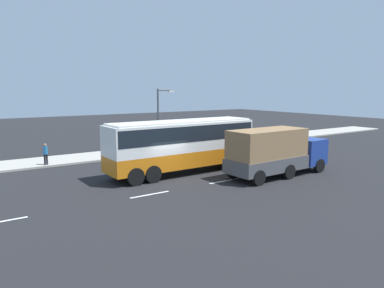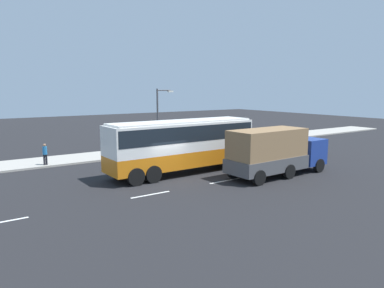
% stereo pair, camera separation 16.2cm
% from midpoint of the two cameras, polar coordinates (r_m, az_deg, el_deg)
% --- Properties ---
extents(ground_plane, '(120.00, 120.00, 0.00)m').
position_cam_midpoint_polar(ground_plane, '(23.76, -3.94, -5.50)').
color(ground_plane, black).
extents(sidewalk_curb, '(80.00, 4.00, 0.15)m').
position_cam_midpoint_polar(sidewalk_curb, '(32.51, -12.76, -1.70)').
color(sidewalk_curb, '#A8A399').
rests_on(sidewalk_curb, ground_plane).
extents(lane_centreline, '(23.64, 0.16, 0.01)m').
position_cam_midpoint_polar(lane_centreline, '(19.87, -9.66, -8.43)').
color(lane_centreline, white).
rests_on(lane_centreline, ground_plane).
extents(coach_bus, '(10.86, 2.88, 3.66)m').
position_cam_midpoint_polar(coach_bus, '(24.98, -1.35, 0.50)').
color(coach_bus, orange).
rests_on(coach_bus, ground_plane).
extents(cargo_truck, '(7.89, 2.76, 3.20)m').
position_cam_midpoint_polar(cargo_truck, '(24.85, 13.19, -1.10)').
color(cargo_truck, navy).
rests_on(cargo_truck, ground_plane).
extents(car_yellow_taxi, '(4.57, 1.96, 1.47)m').
position_cam_midpoint_polar(car_yellow_taxi, '(32.35, 6.23, -0.31)').
color(car_yellow_taxi, gold).
rests_on(car_yellow_taxi, ground_plane).
extents(car_red_compact, '(4.49, 1.97, 1.45)m').
position_cam_midpoint_polar(car_red_compact, '(33.23, 16.11, -0.39)').
color(car_red_compact, '#B21919').
rests_on(car_red_compact, ground_plane).
extents(pedestrian_near_curb, '(0.32, 0.32, 1.62)m').
position_cam_midpoint_polar(pedestrian_near_curb, '(29.26, -21.95, -1.27)').
color(pedestrian_near_curb, black).
rests_on(pedestrian_near_curb, sidewalk_curb).
extents(pedestrian_at_crossing, '(0.32, 0.32, 1.75)m').
position_cam_midpoint_polar(pedestrian_at_crossing, '(34.40, -2.45, 0.91)').
color(pedestrian_at_crossing, black).
rests_on(pedestrian_at_crossing, sidewalk_curb).
extents(street_lamp, '(1.69, 0.24, 5.69)m').
position_cam_midpoint_polar(street_lamp, '(32.83, -4.92, 4.57)').
color(street_lamp, '#47474C').
rests_on(street_lamp, sidewalk_curb).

